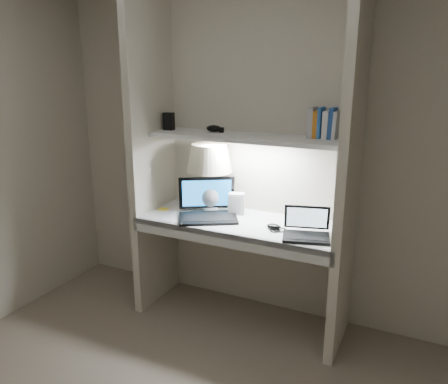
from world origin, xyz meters
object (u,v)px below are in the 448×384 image
Objects in this scene: table_lamp at (210,166)px; speaker at (237,203)px; laptop_main at (208,208)px; laptop_netbook at (306,230)px; book_row at (323,124)px.

speaker is at bearing -2.50° from table_lamp.
table_lamp is 0.94× the size of laptop_main.
laptop_netbook is at bearing -36.64° from laptop_main.
table_lamp is 0.89m from book_row.
book_row is (0.59, 0.07, 0.61)m from speaker.
laptop_netbook is at bearing -39.18° from speaker.
laptop_main is 2.65× the size of book_row.
laptop_netbook is 0.63m from speaker.
speaker is (0.23, -0.01, -0.26)m from table_lamp.
book_row reaches higher than speaker.
laptop_main is 1.54× the size of laptop_netbook.
laptop_netbook is (0.76, -0.08, -0.02)m from laptop_main.
speaker is at bearing 143.78° from laptop_netbook.
laptop_netbook is at bearing -15.99° from table_lamp.
laptop_main is 3.38× the size of speaker.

